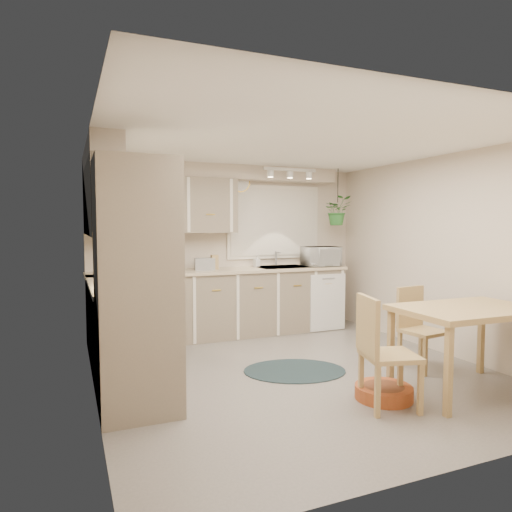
% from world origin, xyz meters
% --- Properties ---
extents(floor, '(4.20, 4.20, 0.00)m').
position_xyz_m(floor, '(0.00, 0.00, 0.00)').
color(floor, slate).
rests_on(floor, ground).
extents(ceiling, '(4.20, 4.20, 0.00)m').
position_xyz_m(ceiling, '(0.00, 0.00, 2.40)').
color(ceiling, white).
rests_on(ceiling, wall_back).
extents(wall_back, '(4.00, 0.04, 2.40)m').
position_xyz_m(wall_back, '(0.00, 2.10, 1.20)').
color(wall_back, beige).
rests_on(wall_back, floor).
extents(wall_front, '(4.00, 0.04, 2.40)m').
position_xyz_m(wall_front, '(0.00, -2.10, 1.20)').
color(wall_front, beige).
rests_on(wall_front, floor).
extents(wall_left, '(0.04, 4.20, 2.40)m').
position_xyz_m(wall_left, '(-2.00, 0.00, 1.20)').
color(wall_left, beige).
rests_on(wall_left, floor).
extents(wall_right, '(0.04, 4.20, 2.40)m').
position_xyz_m(wall_right, '(2.00, 0.00, 1.20)').
color(wall_right, beige).
rests_on(wall_right, floor).
extents(base_cab_left, '(0.60, 1.85, 0.90)m').
position_xyz_m(base_cab_left, '(-1.70, 0.88, 0.45)').
color(base_cab_left, gray).
rests_on(base_cab_left, floor).
extents(base_cab_back, '(3.60, 0.60, 0.90)m').
position_xyz_m(base_cab_back, '(-0.20, 1.80, 0.45)').
color(base_cab_back, gray).
rests_on(base_cab_back, floor).
extents(counter_left, '(0.64, 1.89, 0.04)m').
position_xyz_m(counter_left, '(-1.69, 0.88, 0.92)').
color(counter_left, beige).
rests_on(counter_left, base_cab_left).
extents(counter_back, '(3.64, 0.64, 0.04)m').
position_xyz_m(counter_back, '(-0.20, 1.79, 0.92)').
color(counter_back, beige).
rests_on(counter_back, base_cab_back).
extents(oven_stack, '(0.65, 0.65, 2.10)m').
position_xyz_m(oven_stack, '(-1.68, -0.38, 1.05)').
color(oven_stack, gray).
rests_on(oven_stack, floor).
extents(wall_oven_face, '(0.02, 0.56, 0.58)m').
position_xyz_m(wall_oven_face, '(-1.35, -0.38, 1.05)').
color(wall_oven_face, silver).
rests_on(wall_oven_face, oven_stack).
extents(upper_cab_left, '(0.35, 2.00, 0.75)m').
position_xyz_m(upper_cab_left, '(-1.82, 1.00, 1.83)').
color(upper_cab_left, gray).
rests_on(upper_cab_left, wall_left).
extents(upper_cab_back, '(2.00, 0.35, 0.75)m').
position_xyz_m(upper_cab_back, '(-1.00, 1.93, 1.83)').
color(upper_cab_back, gray).
rests_on(upper_cab_back, wall_back).
extents(soffit_left, '(0.30, 2.00, 0.20)m').
position_xyz_m(soffit_left, '(-1.85, 1.00, 2.30)').
color(soffit_left, beige).
rests_on(soffit_left, wall_left).
extents(soffit_back, '(3.60, 0.30, 0.20)m').
position_xyz_m(soffit_back, '(-0.20, 1.95, 2.30)').
color(soffit_back, beige).
rests_on(soffit_back, wall_back).
extents(cooktop, '(0.52, 0.58, 0.02)m').
position_xyz_m(cooktop, '(-1.68, 0.30, 0.94)').
color(cooktop, silver).
rests_on(cooktop, counter_left).
extents(range_hood, '(0.40, 0.60, 0.14)m').
position_xyz_m(range_hood, '(-1.70, 0.30, 1.40)').
color(range_hood, silver).
rests_on(range_hood, upper_cab_left).
extents(window_blinds, '(1.40, 0.02, 1.00)m').
position_xyz_m(window_blinds, '(0.70, 2.07, 1.60)').
color(window_blinds, white).
rests_on(window_blinds, wall_back).
extents(window_frame, '(1.50, 0.02, 1.10)m').
position_xyz_m(window_frame, '(0.70, 2.08, 1.60)').
color(window_frame, silver).
rests_on(window_frame, wall_back).
extents(sink, '(0.70, 0.48, 0.10)m').
position_xyz_m(sink, '(0.70, 1.80, 0.90)').
color(sink, '#9EA0A5').
rests_on(sink, counter_back).
extents(dishwasher_front, '(0.58, 0.02, 0.83)m').
position_xyz_m(dishwasher_front, '(1.30, 1.49, 0.42)').
color(dishwasher_front, silver).
rests_on(dishwasher_front, base_cab_back).
extents(track_light_bar, '(0.80, 0.04, 0.04)m').
position_xyz_m(track_light_bar, '(0.70, 1.55, 2.33)').
color(track_light_bar, silver).
rests_on(track_light_bar, ceiling).
extents(wall_clock, '(0.30, 0.03, 0.30)m').
position_xyz_m(wall_clock, '(0.15, 2.07, 2.18)').
color(wall_clock, gold).
rests_on(wall_clock, wall_back).
extents(dining_table, '(1.29, 0.87, 0.80)m').
position_xyz_m(dining_table, '(1.21, -1.11, 0.40)').
color(dining_table, tan).
rests_on(dining_table, floor).
extents(chair_left, '(0.55, 0.55, 0.96)m').
position_xyz_m(chair_left, '(0.31, -1.12, 0.48)').
color(chair_left, tan).
rests_on(chair_left, floor).
extents(chair_back, '(0.46, 0.46, 0.88)m').
position_xyz_m(chair_back, '(1.32, -0.42, 0.44)').
color(chair_back, tan).
rests_on(chair_back, floor).
extents(braided_rug, '(1.30, 1.13, 0.01)m').
position_xyz_m(braided_rug, '(0.01, 0.05, 0.01)').
color(braided_rug, black).
rests_on(braided_rug, floor).
extents(pet_bed, '(0.56, 0.56, 0.12)m').
position_xyz_m(pet_bed, '(0.39, -0.95, 0.06)').
color(pet_bed, '#9F3D1F').
rests_on(pet_bed, floor).
extents(microwave, '(0.54, 0.31, 0.36)m').
position_xyz_m(microwave, '(1.30, 1.70, 1.12)').
color(microwave, silver).
rests_on(microwave, counter_back).
extents(soap_bottle, '(0.11, 0.18, 0.08)m').
position_xyz_m(soap_bottle, '(0.36, 1.95, 0.98)').
color(soap_bottle, silver).
rests_on(soap_bottle, counter_back).
extents(hanging_plant, '(0.51, 0.54, 0.34)m').
position_xyz_m(hanging_plant, '(1.58, 1.70, 1.72)').
color(hanging_plant, '#2B6B2B').
rests_on(hanging_plant, ceiling).
extents(coffee_maker, '(0.20, 0.24, 0.33)m').
position_xyz_m(coffee_maker, '(-1.03, 1.80, 1.10)').
color(coffee_maker, black).
rests_on(coffee_maker, counter_back).
extents(toaster, '(0.29, 0.19, 0.17)m').
position_xyz_m(toaster, '(-0.47, 1.82, 1.02)').
color(toaster, '#9EA0A5').
rests_on(toaster, counter_back).
extents(knife_block, '(0.09, 0.09, 0.20)m').
position_xyz_m(knife_block, '(-0.32, 1.85, 1.04)').
color(knife_block, tan).
rests_on(knife_block, counter_back).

